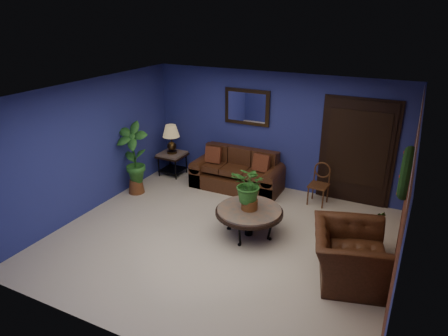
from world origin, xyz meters
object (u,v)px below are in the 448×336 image
at_px(end_table, 172,158).
at_px(side_chair, 320,181).
at_px(table_lamp, 171,136).
at_px(sofa, 238,175).
at_px(coffee_table, 249,212).
at_px(armchair, 350,255).

relative_size(end_table, side_chair, 0.70).
height_order(table_lamp, side_chair, table_lamp).
bearing_deg(end_table, side_chair, 1.03).
bearing_deg(side_chair, end_table, -174.64).
height_order(sofa, table_lamp, table_lamp).
bearing_deg(coffee_table, sofa, 119.83).
height_order(coffee_table, table_lamp, table_lamp).
xyz_separation_m(coffee_table, table_lamp, (-2.68, 1.71, 0.52)).
bearing_deg(side_chair, table_lamp, -174.64).
bearing_deg(sofa, table_lamp, -179.22).
xyz_separation_m(sofa, side_chair, (1.78, 0.04, 0.19)).
bearing_deg(end_table, sofa, 0.78).
relative_size(end_table, armchair, 0.49).
distance_m(table_lamp, armchair, 4.99).
distance_m(sofa, side_chair, 1.79).
bearing_deg(sofa, side_chair, 1.26).
relative_size(end_table, table_lamp, 0.91).
height_order(sofa, end_table, sofa).
height_order(end_table, table_lamp, table_lamp).
relative_size(sofa, table_lamp, 2.99).
height_order(coffee_table, side_chair, side_chair).
xyz_separation_m(sofa, coffee_table, (0.99, -1.73, 0.16)).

